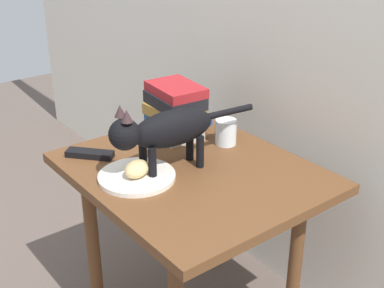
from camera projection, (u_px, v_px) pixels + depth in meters
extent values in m
cube|color=brown|center=(192.00, 172.00, 1.59)|extent=(0.75, 0.63, 0.03)
cylinder|color=brown|center=(93.00, 246.00, 1.75)|extent=(0.04, 0.04, 0.57)
cylinder|color=brown|center=(203.00, 200.00, 2.01)|extent=(0.04, 0.04, 0.57)
cylinder|color=brown|center=(295.00, 261.00, 1.68)|extent=(0.04, 0.04, 0.57)
cylinder|color=silver|center=(137.00, 176.00, 1.52)|extent=(0.22, 0.22, 0.01)
ellipsoid|color=#E0BC7A|center=(137.00, 169.00, 1.49)|extent=(0.08, 0.09, 0.05)
cylinder|color=black|center=(152.00, 164.00, 1.49)|extent=(0.02, 0.02, 0.10)
cylinder|color=black|center=(143.00, 156.00, 1.54)|extent=(0.02, 0.02, 0.10)
cylinder|color=black|center=(200.00, 152.00, 1.57)|extent=(0.02, 0.02, 0.10)
cylinder|color=black|center=(190.00, 145.00, 1.62)|extent=(0.02, 0.02, 0.10)
ellipsoid|color=black|center=(173.00, 128.00, 1.52)|extent=(0.12, 0.27, 0.11)
sphere|color=black|center=(125.00, 134.00, 1.44)|extent=(0.09, 0.09, 0.09)
cone|color=#332224|center=(127.00, 116.00, 1.40)|extent=(0.03, 0.03, 0.03)
cone|color=#332224|center=(120.00, 111.00, 1.43)|extent=(0.03, 0.03, 0.03)
cylinder|color=black|center=(230.00, 112.00, 1.61)|extent=(0.04, 0.16, 0.02)
cube|color=#BCB299|center=(175.00, 129.00, 1.80)|extent=(0.20, 0.15, 0.04)
cube|color=#1E4C8C|center=(178.00, 119.00, 1.79)|extent=(0.21, 0.16, 0.03)
cube|color=olive|center=(175.00, 111.00, 1.76)|extent=(0.19, 0.15, 0.04)
cube|color=black|center=(175.00, 100.00, 1.75)|extent=(0.20, 0.15, 0.04)
cube|color=maroon|center=(176.00, 89.00, 1.73)|extent=(0.20, 0.15, 0.03)
cylinder|color=silver|center=(226.00, 132.00, 1.72)|extent=(0.07, 0.07, 0.08)
cylinder|color=silver|center=(226.00, 138.00, 1.73)|extent=(0.06, 0.06, 0.04)
cube|color=black|center=(90.00, 154.00, 1.65)|extent=(0.14, 0.13, 0.02)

